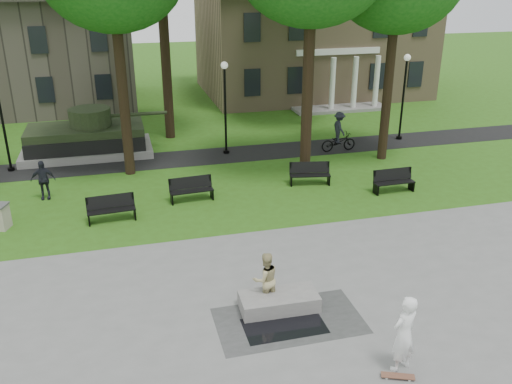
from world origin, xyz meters
TOP-DOWN VIEW (x-y plane):
  - ground at (0.00, 0.00)m, footprint 120.00×120.00m
  - plaza at (0.00, -5.00)m, footprint 22.00×16.00m
  - footpath at (0.00, 12.00)m, footprint 44.00×2.60m
  - building_right at (10.00, 26.00)m, footprint 17.00×12.00m
  - building_left at (-11.00, 26.50)m, footprint 15.00×10.00m
  - lamp_left at (-10.00, 12.30)m, footprint 0.36×0.36m
  - lamp_mid at (0.50, 12.30)m, footprint 0.36×0.36m
  - lamp_right at (10.50, 12.30)m, footprint 0.36×0.36m
  - tank_monument at (-6.46, 14.00)m, footprint 7.45×3.40m
  - puddle at (-1.03, -2.69)m, footprint 2.20×1.20m
  - concrete_block at (-0.93, -1.86)m, footprint 2.23×1.07m
  - skateboard at (0.95, -5.29)m, footprint 0.80×0.48m
  - skateboarder at (1.15, -4.99)m, footprint 0.85×0.70m
  - friend_watching at (-1.23, -1.52)m, footprint 0.86×0.71m
  - pedestrian_walker at (-8.08, 8.27)m, footprint 1.00×0.45m
  - cyclist at (6.32, 11.19)m, footprint 1.91×1.09m
  - park_bench_0 at (-5.41, 5.37)m, footprint 1.83×0.65m
  - park_bench_1 at (-2.17, 6.55)m, footprint 1.83×0.65m
  - park_bench_2 at (3.20, 7.05)m, footprint 1.85×0.85m
  - park_bench_3 at (6.40, 5.30)m, footprint 1.81×0.54m

SIDE VIEW (x-z plane):
  - ground at x=0.00m, z-range 0.00..0.00m
  - footpath at x=0.00m, z-range 0.00..0.01m
  - plaza at x=0.00m, z-range 0.00..0.02m
  - puddle at x=-1.03m, z-range 0.02..0.02m
  - skateboard at x=0.95m, z-range 0.02..0.09m
  - concrete_block at x=-0.93m, z-range 0.02..0.47m
  - park_bench_0 at x=-5.41m, z-range 0.02..1.02m
  - park_bench_1 at x=-2.17m, z-range 0.02..1.02m
  - park_bench_2 at x=3.20m, z-range 0.02..1.02m
  - park_bench_3 at x=6.40m, z-range 0.02..1.02m
  - friend_watching at x=-1.23m, z-range 0.02..1.63m
  - pedestrian_walker at x=-8.08m, z-range 0.00..1.68m
  - tank_monument at x=-6.46m, z-range -0.34..2.06m
  - cyclist at x=6.32m, z-range -0.19..1.91m
  - skateboarder at x=1.15m, z-range 0.02..2.04m
  - lamp_left at x=-10.00m, z-range 0.43..5.16m
  - lamp_mid at x=0.50m, z-range 0.43..5.16m
  - lamp_right at x=10.50m, z-range 0.43..5.16m
  - building_left at x=-11.00m, z-range 0.00..7.20m
  - building_right at x=10.00m, z-range 0.04..8.64m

